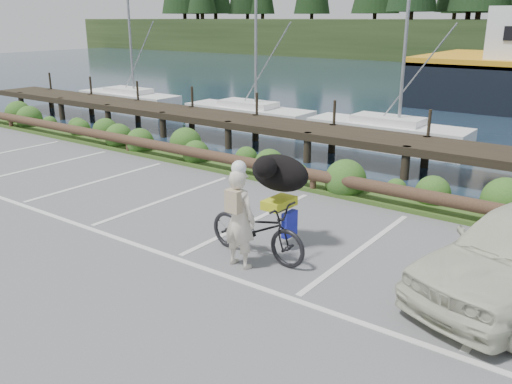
# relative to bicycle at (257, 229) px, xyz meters

# --- Properties ---
(ground) EXTENTS (72.00, 72.00, 0.00)m
(ground) POSITION_rel_bicycle_xyz_m (-1.17, -0.57, -0.56)
(ground) COLOR #5B5B5D
(vegetation_strip) EXTENTS (34.00, 1.60, 0.10)m
(vegetation_strip) POSITION_rel_bicycle_xyz_m (-1.17, 4.73, -0.51)
(vegetation_strip) COLOR #3D5B21
(vegetation_strip) RESTS_ON ground
(log_rail) EXTENTS (32.00, 0.30, 0.60)m
(log_rail) POSITION_rel_bicycle_xyz_m (-1.17, 4.03, -0.56)
(log_rail) COLOR #443021
(log_rail) RESTS_ON ground
(bicycle) EXTENTS (2.16, 0.83, 1.12)m
(bicycle) POSITION_rel_bicycle_xyz_m (0.00, 0.00, 0.00)
(bicycle) COLOR black
(bicycle) RESTS_ON ground
(cyclist) EXTENTS (0.67, 0.46, 1.80)m
(cyclist) POSITION_rel_bicycle_xyz_m (-0.02, -0.50, 0.34)
(cyclist) COLOR beige
(cyclist) RESTS_ON ground
(dog) EXTENTS (0.64, 1.24, 0.70)m
(dog) POSITION_rel_bicycle_xyz_m (0.03, 0.68, 0.91)
(dog) COLOR black
(dog) RESTS_ON bicycle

